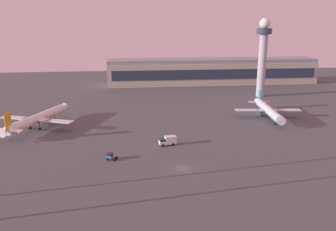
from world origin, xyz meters
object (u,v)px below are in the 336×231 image
object	(u,v)px
catering_truck	(168,141)
pushback_tug	(110,156)
airplane_near_gate	(37,119)
control_tower	(263,52)
airplane_mid_apron	(268,110)

from	to	relation	value
catering_truck	pushback_tug	xyz separation A→B (m)	(-18.58, -10.75, -0.51)
airplane_near_gate	control_tower	bearing A→B (deg)	46.13
catering_truck	airplane_near_gate	bearing A→B (deg)	55.14
airplane_near_gate	pushback_tug	distance (m)	46.14
control_tower	pushback_tug	size ratio (longest dim) A/B	11.86
pushback_tug	control_tower	bearing A→B (deg)	-17.72
airplane_near_gate	pushback_tug	size ratio (longest dim) A/B	10.55
control_tower	airplane_mid_apron	bearing A→B (deg)	-106.76
control_tower	airplane_near_gate	size ratio (longest dim) A/B	1.12
airplane_near_gate	catering_truck	world-z (taller)	airplane_near_gate
airplane_mid_apron	catering_truck	xyz separation A→B (m)	(-46.45, -29.33, -1.91)
airplane_near_gate	pushback_tug	bearing A→B (deg)	-28.56
control_tower	airplane_mid_apron	xyz separation A→B (m)	(-13.31, -44.19, -20.70)
airplane_mid_apron	catering_truck	bearing A→B (deg)	38.25
airplane_mid_apron	catering_truck	distance (m)	54.97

